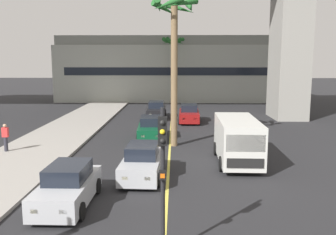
# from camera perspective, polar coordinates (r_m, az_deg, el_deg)

# --- Properties ---
(sidewalk_left) EXTENTS (4.80, 80.00, 0.15)m
(sidewalk_left) POSITION_cam_1_polar(r_m,az_deg,el_deg) (21.10, -22.31, -6.44)
(sidewalk_left) COLOR #9E9991
(sidewalk_left) RESTS_ON ground
(lane_stripe_center) EXTENTS (0.14, 56.00, 0.01)m
(lane_stripe_center) POSITION_cam_1_polar(r_m,az_deg,el_deg) (27.18, 0.42, -2.56)
(lane_stripe_center) COLOR #DBCC4C
(lane_stripe_center) RESTS_ON ground
(pier_building_backdrop) EXTENTS (30.53, 8.04, 8.52)m
(pier_building_backdrop) POSITION_cam_1_polar(r_m,az_deg,el_deg) (50.18, 0.76, 7.56)
(pier_building_backdrop) COLOR #ADB2A8
(pier_building_backdrop) RESTS_ON ground
(car_queue_front) EXTENTS (1.95, 4.16, 1.56)m
(car_queue_front) POSITION_cam_1_polar(r_m,az_deg,el_deg) (17.15, -4.02, -7.01)
(car_queue_front) COLOR #B7BABF
(car_queue_front) RESTS_ON ground
(car_queue_second) EXTENTS (1.87, 4.12, 1.56)m
(car_queue_second) POSITION_cam_1_polar(r_m,az_deg,el_deg) (14.46, -15.38, -10.40)
(car_queue_second) COLOR #B7BABF
(car_queue_second) RESTS_ON ground
(car_queue_third) EXTENTS (1.95, 4.16, 1.56)m
(car_queue_third) POSITION_cam_1_polar(r_m,az_deg,el_deg) (25.35, -2.69, -1.76)
(car_queue_third) COLOR #0C4728
(car_queue_third) RESTS_ON ground
(car_queue_fourth) EXTENTS (1.88, 4.13, 1.56)m
(car_queue_fourth) POSITION_cam_1_polar(r_m,az_deg,el_deg) (34.57, -1.84, 1.12)
(car_queue_fourth) COLOR black
(car_queue_fourth) RESTS_ON ground
(car_queue_fifth) EXTENTS (1.91, 4.14, 1.56)m
(car_queue_fifth) POSITION_cam_1_polar(r_m,az_deg,el_deg) (32.23, 3.32, 0.54)
(car_queue_fifth) COLOR maroon
(car_queue_fifth) RESTS_ON ground
(delivery_van) EXTENTS (2.25, 5.29, 2.36)m
(delivery_van) POSITION_cam_1_polar(r_m,az_deg,el_deg) (19.67, 10.80, -3.37)
(delivery_van) COLOR silver
(delivery_van) RESTS_ON ground
(traffic_light_median_near) EXTENTS (0.24, 0.37, 4.20)m
(traffic_light_median_near) POSITION_cam_1_polar(r_m,az_deg,el_deg) (9.82, -0.82, -7.14)
(traffic_light_median_near) COLOR black
(traffic_light_median_near) RESTS_ON ground
(palm_tree_near_median) EXTENTS (2.95, 3.06, 9.25)m
(palm_tree_near_median) POSITION_cam_1_polar(r_m,az_deg,el_deg) (22.89, 0.97, 13.02)
(palm_tree_near_median) COLOR brown
(palm_tree_near_median) RESTS_ON ground
(palm_tree_mid_median) EXTENTS (2.74, 2.77, 8.20)m
(palm_tree_mid_median) POSITION_cam_1_polar(r_m,az_deg,el_deg) (44.47, 0.79, 10.67)
(palm_tree_mid_median) COLOR brown
(palm_tree_mid_median) RESTS_ON ground
(pedestrian_near_crosswalk) EXTENTS (0.34, 0.22, 1.62)m
(pedestrian_near_crosswalk) POSITION_cam_1_polar(r_m,az_deg,el_deg) (23.31, -24.06, -2.81)
(pedestrian_near_crosswalk) COLOR #2D2D38
(pedestrian_near_crosswalk) RESTS_ON sidewalk_left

